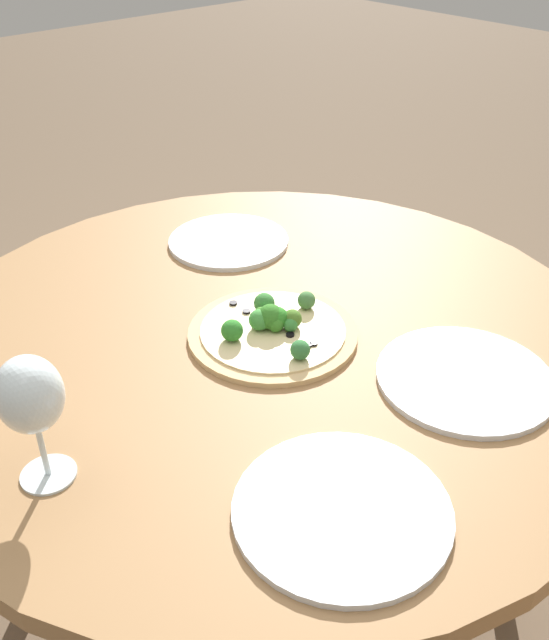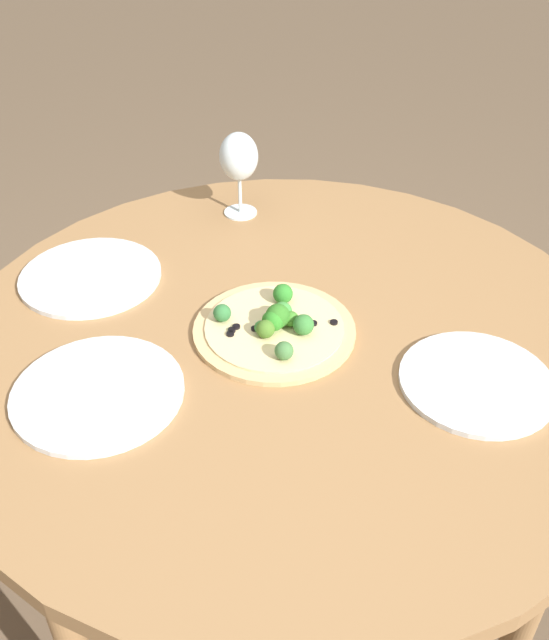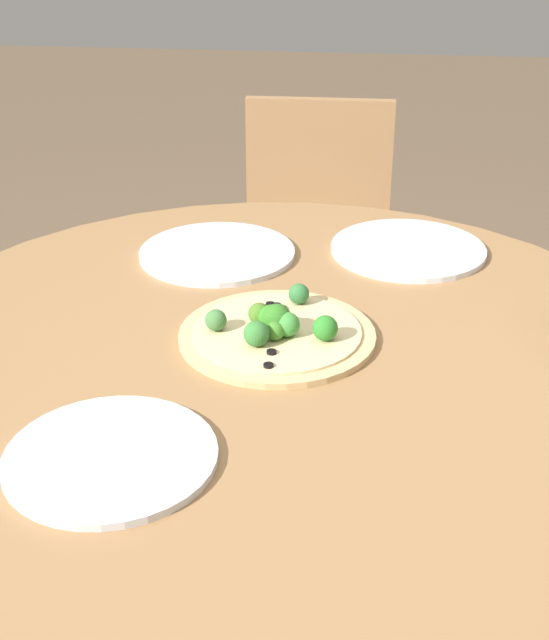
# 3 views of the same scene
# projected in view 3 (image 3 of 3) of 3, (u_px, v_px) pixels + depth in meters

# --- Properties ---
(dining_table) EXTENTS (1.20, 1.20, 0.72)m
(dining_table) POSITION_uv_depth(u_px,v_px,m) (276.00, 381.00, 1.31)
(dining_table) COLOR olive
(dining_table) RESTS_ON ground_plane
(chair_2) EXTENTS (0.41, 0.41, 0.81)m
(chair_2) POSITION_uv_depth(u_px,v_px,m) (315.00, 250.00, 2.31)
(chair_2) COLOR #997047
(chair_2) RESTS_ON ground_plane
(pizza) EXTENTS (0.29, 0.29, 0.06)m
(pizza) POSITION_uv_depth(u_px,v_px,m) (275.00, 330.00, 1.29)
(pizza) COLOR tan
(pizza) RESTS_ON dining_table
(plate_near) EXTENTS (0.25, 0.25, 0.01)m
(plate_near) POSITION_uv_depth(u_px,v_px,m) (111.00, 457.00, 1.03)
(plate_near) COLOR silver
(plate_near) RESTS_ON dining_table
(plate_far) EXTENTS (0.27, 0.27, 0.01)m
(plate_far) POSITION_uv_depth(u_px,v_px,m) (408.00, 249.00, 1.58)
(plate_far) COLOR silver
(plate_far) RESTS_ON dining_table
(plate_side) EXTENTS (0.27, 0.27, 0.01)m
(plate_side) POSITION_uv_depth(u_px,v_px,m) (217.00, 253.00, 1.57)
(plate_side) COLOR silver
(plate_side) RESTS_ON dining_table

